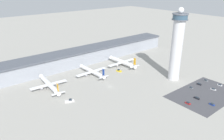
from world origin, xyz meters
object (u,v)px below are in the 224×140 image
(service_truck_catering, at_px, (70,101))
(car_red_hatchback, at_px, (213,89))
(car_silver_sedan, at_px, (220,85))
(airplane_gate_charlie, at_px, (122,62))
(car_white_wagon, at_px, (191,88))
(car_navy_sedan, at_px, (188,103))
(car_black_suv, at_px, (199,84))
(control_tower, at_px, (177,46))
(car_yellow_taxi, at_px, (206,81))
(car_maroon_suv, at_px, (197,98))
(airplane_gate_bravo, at_px, (92,72))
(car_grey_coupe, at_px, (212,104))
(airplane_gate_alpha, at_px, (49,84))
(service_truck_fuel, at_px, (119,71))

(service_truck_catering, xyz_separation_m, car_red_hatchback, (109.90, -61.55, -0.28))
(car_silver_sedan, bearing_deg, airplane_gate_charlie, 110.98)
(car_white_wagon, height_order, car_silver_sedan, car_white_wagon)
(car_navy_sedan, bearing_deg, car_black_suv, 19.09)
(control_tower, xyz_separation_m, car_silver_sedan, (21.32, -36.37, -33.57))
(car_silver_sedan, height_order, car_navy_sedan, car_navy_sedan)
(car_yellow_taxi, relative_size, car_black_suv, 1.07)
(car_yellow_taxi, height_order, car_maroon_suv, car_maroon_suv)
(car_maroon_suv, bearing_deg, car_black_suv, 27.36)
(airplane_gate_bravo, relative_size, car_white_wagon, 9.32)
(car_navy_sedan, distance_m, car_grey_coupe, 18.32)
(car_grey_coupe, bearing_deg, airplane_gate_bravo, 110.47)
(control_tower, relative_size, airplane_gate_alpha, 1.54)
(car_silver_sedan, height_order, car_black_suv, car_black_suv)
(control_tower, bearing_deg, car_navy_sedan, -129.53)
(airplane_gate_bravo, distance_m, service_truck_fuel, 29.65)
(service_truck_fuel, distance_m, car_navy_sedan, 84.74)
(car_white_wagon, xyz_separation_m, car_maroon_suv, (-12.84, -13.70, 0.06))
(service_truck_catering, bearing_deg, car_navy_sedan, -40.59)
(airplane_gate_alpha, bearing_deg, car_navy_sedan, -51.33)
(service_truck_catering, distance_m, car_yellow_taxi, 130.87)
(car_yellow_taxi, bearing_deg, car_red_hatchback, -130.65)
(car_yellow_taxi, bearing_deg, car_navy_sedan, -164.94)
(service_truck_fuel, relative_size, car_black_suv, 1.50)
(airplane_gate_bravo, xyz_separation_m, airplane_gate_charlie, (42.07, 0.99, 0.40))
(airplane_gate_alpha, relative_size, car_red_hatchback, 9.39)
(control_tower, distance_m, car_maroon_suv, 52.55)
(control_tower, height_order, car_maroon_suv, control_tower)
(service_truck_catering, xyz_separation_m, car_black_suv, (109.54, -47.93, -0.23))
(car_navy_sedan, xyz_separation_m, car_red_hatchback, (38.54, -0.41, -0.05))
(car_navy_sedan, bearing_deg, car_red_hatchback, -0.60)
(car_white_wagon, distance_m, car_navy_sedan, 29.03)
(airplane_gate_bravo, distance_m, car_black_suv, 104.44)
(service_truck_fuel, bearing_deg, airplane_gate_alpha, 173.80)
(airplane_gate_charlie, distance_m, service_truck_catering, 93.00)
(control_tower, height_order, airplane_gate_charlie, control_tower)
(control_tower, bearing_deg, car_silver_sedan, -59.63)
(car_black_suv, xyz_separation_m, car_grey_coupe, (-25.16, -26.11, -0.00))
(service_truck_fuel, bearing_deg, control_tower, -58.44)
(airplane_gate_bravo, bearing_deg, car_silver_sedan, -50.21)
(control_tower, distance_m, car_white_wagon, 40.85)
(car_grey_coupe, bearing_deg, service_truck_fuel, 97.23)
(airplane_gate_charlie, relative_size, car_white_wagon, 9.61)
(airplane_gate_alpha, bearing_deg, car_black_suv, -35.30)
(service_truck_catering, distance_m, service_truck_fuel, 75.76)
(airplane_gate_alpha, height_order, airplane_gate_charlie, airplane_gate_charlie)
(airplane_gate_alpha, bearing_deg, service_truck_catering, -84.66)
(airplane_gate_alpha, distance_m, car_red_hatchback, 146.47)
(control_tower, height_order, car_grey_coupe, control_tower)
(car_maroon_suv, bearing_deg, service_truck_fuel, 98.13)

